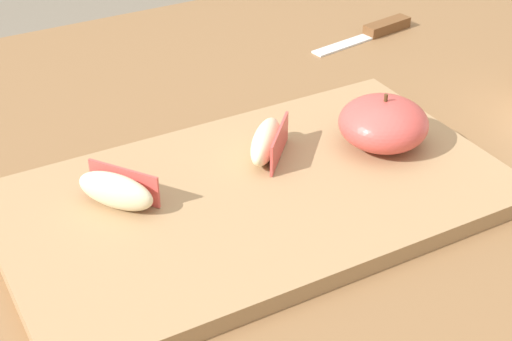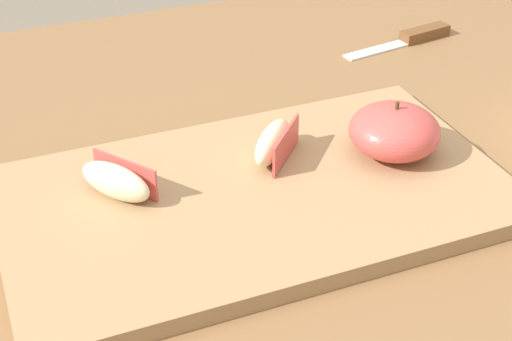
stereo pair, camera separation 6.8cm
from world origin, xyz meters
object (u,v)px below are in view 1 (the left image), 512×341
object	(u,v)px
cutting_board	(256,197)
apple_wedge_left	(267,142)
apple_wedge_back	(116,190)
apple_half_skin_up	(383,123)
paring_knife	(380,29)

from	to	relation	value
cutting_board	apple_wedge_left	world-z (taller)	apple_wedge_left
apple_wedge_back	cutting_board	bearing A→B (deg)	-17.14
apple_half_skin_up	cutting_board	bearing A→B (deg)	-176.61
cutting_board	paring_knife	xyz separation A→B (m)	(0.33, 0.26, -0.00)
apple_wedge_left	paring_knife	world-z (taller)	apple_wedge_left
cutting_board	paring_knife	bearing A→B (deg)	38.21
cutting_board	apple_wedge_left	distance (m)	0.06
apple_wedge_back	apple_wedge_left	bearing A→B (deg)	2.99
apple_wedge_back	paring_knife	bearing A→B (deg)	26.67
apple_half_skin_up	apple_wedge_left	distance (m)	0.11
apple_half_skin_up	apple_wedge_left	bearing A→B (deg)	161.95
apple_half_skin_up	apple_wedge_back	world-z (taller)	apple_half_skin_up
apple_wedge_left	cutting_board	bearing A→B (deg)	-129.42
apple_half_skin_up	apple_wedge_back	bearing A→B (deg)	174.02
cutting_board	paring_knife	distance (m)	0.42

